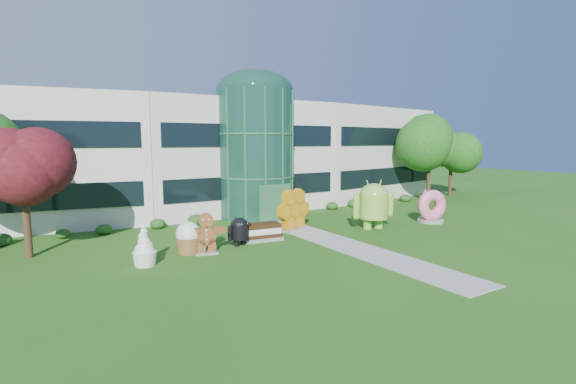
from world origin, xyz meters
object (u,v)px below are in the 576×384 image
android_green (374,202)px  android_black (240,229)px  gingerbread (206,233)px  donut (431,206)px

android_green → android_black: 9.81m
gingerbread → android_green: bearing=16.1°
android_black → donut: size_ratio=0.78×
android_green → donut: bearing=4.9°
android_green → android_black: bearing=-172.7°
android_black → gingerbread: size_ratio=0.79×
android_green → donut: size_ratio=1.50×
android_green → donut: 5.26m
android_black → donut: donut is taller
android_black → donut: (14.95, -1.14, 0.27)m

